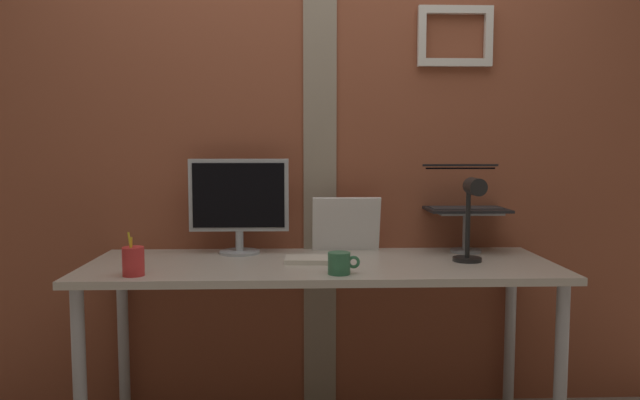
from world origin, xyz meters
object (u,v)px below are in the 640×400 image
at_px(monitor, 239,200).
at_px(laptop, 463,198).
at_px(coffee_mug, 340,263).
at_px(pen_cup, 133,261).
at_px(whiteboard_panel, 346,224).
at_px(desk_lamp, 472,211).

bearing_deg(monitor, laptop, 4.02).
bearing_deg(coffee_mug, monitor, 132.83).
bearing_deg(pen_cup, whiteboard_panel, 30.63).
bearing_deg(coffee_mug, laptop, 40.98).
bearing_deg(laptop, pen_cup, -159.06).
xyz_separation_m(laptop, desk_lamp, (-0.05, -0.34, -0.02)).
xyz_separation_m(laptop, coffee_mug, (-0.60, -0.52, -0.20)).
bearing_deg(desk_lamp, monitor, 164.46).
bearing_deg(monitor, pen_cup, -127.56).
height_order(monitor, whiteboard_panel, monitor).
bearing_deg(laptop, monitor, -175.98).
height_order(monitor, pen_cup, monitor).
distance_m(desk_lamp, pen_cup, 1.34).
height_order(pen_cup, coffee_mug, pen_cup).
bearing_deg(coffee_mug, desk_lamp, 18.43).
relative_size(desk_lamp, coffee_mug, 2.92).
bearing_deg(monitor, whiteboard_panel, 4.56).
bearing_deg(laptop, coffee_mug, -139.02).
xyz_separation_m(whiteboard_panel, desk_lamp, (0.49, -0.31, 0.09)).
height_order(desk_lamp, coffee_mug, desk_lamp).
bearing_deg(laptop, desk_lamp, -99.07).
distance_m(laptop, whiteboard_panel, 0.56).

